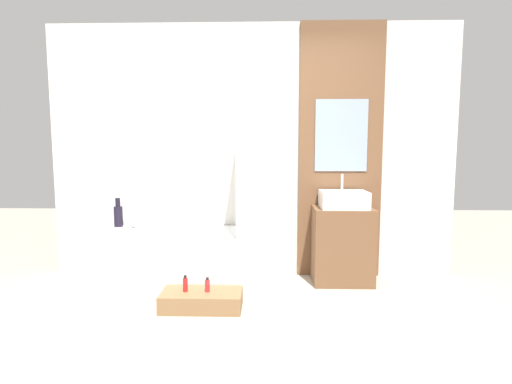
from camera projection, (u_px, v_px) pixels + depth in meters
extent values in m
plane|color=#A39989|center=(243.00, 344.00, 2.74)|extent=(12.00, 12.00, 0.00)
cube|color=silver|center=(252.00, 152.00, 4.17)|extent=(4.20, 0.06, 2.60)
cube|color=brown|center=(340.00, 152.00, 4.09)|extent=(0.85, 0.03, 2.60)
cube|color=#8C9EB2|center=(341.00, 135.00, 4.05)|extent=(0.53, 0.01, 0.73)
cube|color=white|center=(171.00, 259.00, 3.89)|extent=(1.40, 0.73, 0.53)
cube|color=silver|center=(170.00, 233.00, 3.86)|extent=(1.09, 0.51, 0.01)
cube|color=silver|center=(238.00, 172.00, 3.69)|extent=(0.01, 0.51, 1.19)
cube|color=olive|center=(202.00, 300.00, 3.35)|extent=(0.67, 0.32, 0.15)
cube|color=brown|center=(342.00, 245.00, 3.97)|extent=(0.58, 0.41, 0.76)
cube|color=white|center=(344.00, 199.00, 3.92)|extent=(0.45, 0.36, 0.17)
cylinder|color=silver|center=(342.00, 182.00, 4.00)|extent=(0.02, 0.02, 0.16)
cylinder|color=black|center=(118.00, 217.00, 4.14)|extent=(0.09, 0.09, 0.21)
cylinder|color=black|center=(118.00, 202.00, 4.12)|extent=(0.05, 0.05, 0.09)
sphere|color=silver|center=(134.00, 221.00, 4.12)|extent=(0.12, 0.12, 0.12)
cylinder|color=red|center=(185.00, 285.00, 3.33)|extent=(0.04, 0.04, 0.11)
cylinder|color=black|center=(185.00, 277.00, 3.33)|extent=(0.02, 0.02, 0.03)
cylinder|color=red|center=(207.00, 286.00, 3.33)|extent=(0.04, 0.04, 0.10)
cylinder|color=black|center=(207.00, 279.00, 3.32)|extent=(0.02, 0.02, 0.02)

